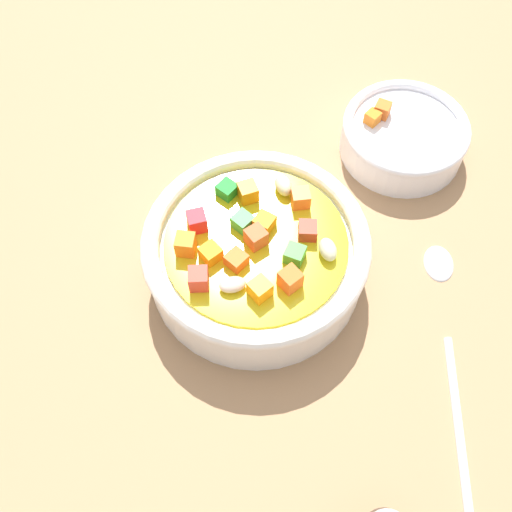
# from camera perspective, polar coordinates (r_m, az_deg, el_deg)

# --- Properties ---
(ground_plane) EXTENTS (1.40, 1.40, 0.02)m
(ground_plane) POSITION_cam_1_polar(r_m,az_deg,el_deg) (0.52, -0.00, -1.99)
(ground_plane) COLOR #9E754F
(soup_bowl_main) EXTENTS (0.18, 0.18, 0.06)m
(soup_bowl_main) POSITION_cam_1_polar(r_m,az_deg,el_deg) (0.49, -0.01, 0.23)
(soup_bowl_main) COLOR white
(soup_bowl_main) RESTS_ON ground_plane
(spoon) EXTENTS (0.18, 0.14, 0.01)m
(spoon) POSITION_cam_1_polar(r_m,az_deg,el_deg) (0.51, 17.53, -5.91)
(spoon) COLOR silver
(spoon) RESTS_ON ground_plane
(side_bowl_small) EXTENTS (0.12, 0.12, 0.04)m
(side_bowl_small) POSITION_cam_1_polar(r_m,az_deg,el_deg) (0.59, 13.69, 10.89)
(side_bowl_small) COLOR white
(side_bowl_small) RESTS_ON ground_plane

